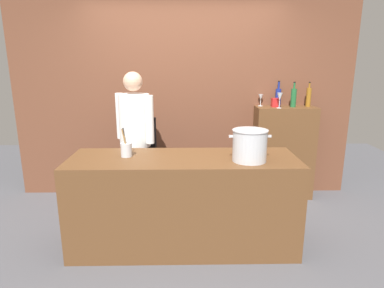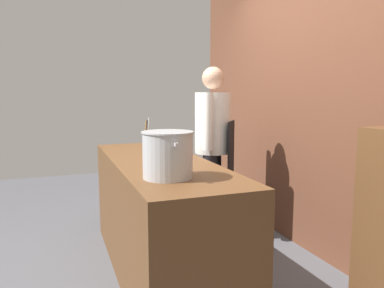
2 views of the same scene
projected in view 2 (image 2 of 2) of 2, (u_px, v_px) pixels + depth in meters
ground_plane at (161, 271)px, 2.99m from camera, size 8.00×8.00×0.00m
brick_back_panel at (313, 83)px, 3.27m from camera, size 4.40×0.10×3.00m
prep_counter at (160, 217)px, 2.93m from camera, size 2.13×0.70×0.90m
chef at (213, 140)px, 3.60m from camera, size 0.46×0.41×1.66m
stockpot_large at (168, 155)px, 2.26m from camera, size 0.38×0.32×0.28m
utensil_crock at (148, 142)px, 3.37m from camera, size 0.10×0.10×0.29m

